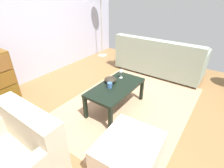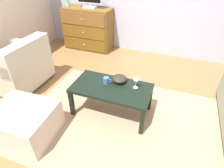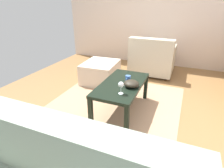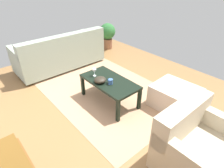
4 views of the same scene
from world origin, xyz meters
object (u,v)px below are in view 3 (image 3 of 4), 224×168
(bowl_decorative, at_px, (131,84))
(armchair, at_px, (152,59))
(wine_glass, at_px, (121,85))
(ottoman, at_px, (101,72))
(coffee_table, at_px, (122,87))
(mug, at_px, (128,79))

(bowl_decorative, height_order, armchair, armchair)
(armchair, bearing_deg, wine_glass, -0.05)
(bowl_decorative, relative_size, ottoman, 0.28)
(bowl_decorative, xyz_separation_m, ottoman, (-0.88, -0.88, -0.28))
(coffee_table, height_order, wine_glass, wine_glass)
(coffee_table, xyz_separation_m, wine_glass, (0.29, 0.09, 0.17))
(bowl_decorative, bearing_deg, ottoman, -134.97)
(mug, bearing_deg, wine_glass, 5.99)
(wine_glass, xyz_separation_m, ottoman, (-1.11, -0.82, -0.35))
(armchair, height_order, ottoman, armchair)
(armchair, relative_size, ottoman, 1.24)
(ottoman, bearing_deg, mug, 46.90)
(coffee_table, bearing_deg, armchair, 176.72)
(armchair, bearing_deg, ottoman, -45.41)
(mug, xyz_separation_m, armchair, (-1.54, 0.04, -0.14))
(mug, relative_size, ottoman, 0.16)
(wine_glass, bearing_deg, ottoman, -143.61)
(mug, bearing_deg, coffee_table, -29.50)
(coffee_table, xyz_separation_m, mug, (-0.09, 0.05, 0.10))
(coffee_table, xyz_separation_m, bowl_decorative, (0.06, 0.15, 0.10))
(bowl_decorative, bearing_deg, armchair, -178.07)
(wine_glass, height_order, bowl_decorative, wine_glass)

